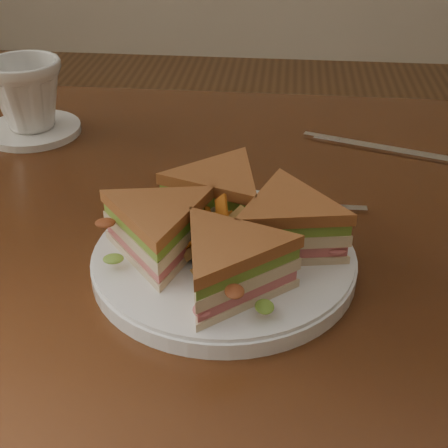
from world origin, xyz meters
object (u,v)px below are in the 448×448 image
at_px(sandwich_wedges, 224,228).
at_px(coffee_cup, 27,94).
at_px(knife, 376,148).
at_px(table, 279,296).
at_px(spoon, 245,203).
at_px(saucer, 33,130).
at_px(plate, 224,260).

relative_size(sandwich_wedges, coffee_cup, 2.60).
bearing_deg(knife, sandwich_wedges, -103.36).
bearing_deg(coffee_cup, knife, 4.95).
distance_m(table, spoon, 0.12).
distance_m(sandwich_wedges, saucer, 0.42).
bearing_deg(spoon, coffee_cup, 150.63).
bearing_deg(knife, spoon, -116.23).
bearing_deg(plate, table, 56.76).
bearing_deg(plate, spoon, 84.32).
bearing_deg(coffee_cup, sandwich_wedges, -38.63).
height_order(sandwich_wedges, spoon, sandwich_wedges).
relative_size(spoon, coffee_cup, 1.80).
relative_size(sandwich_wedges, spoon, 1.44).
distance_m(plate, knife, 0.34).
distance_m(table, knife, 0.26).
bearing_deg(spoon, knife, 45.20).
bearing_deg(coffee_cup, saucer, 0.00).
distance_m(plate, sandwich_wedges, 0.04).
height_order(knife, saucer, saucer).
bearing_deg(table, knife, 59.35).
xyz_separation_m(table, coffee_cup, (-0.36, 0.21, 0.16)).
distance_m(table, plate, 0.15).
bearing_deg(plate, sandwich_wedges, 0.00).
bearing_deg(table, coffee_cup, 149.86).
relative_size(sandwich_wedges, knife, 1.27).
bearing_deg(spoon, sandwich_wedges, -96.18).
height_order(plate, spoon, plate).
height_order(sandwich_wedges, coffee_cup, coffee_cup).
bearing_deg(spoon, saucer, 150.63).
height_order(plate, coffee_cup, coffee_cup).
xyz_separation_m(plate, knife, (0.18, 0.29, -0.01)).
distance_m(knife, saucer, 0.48).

